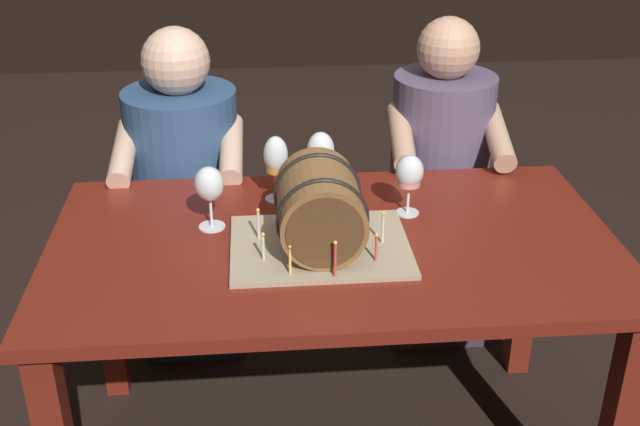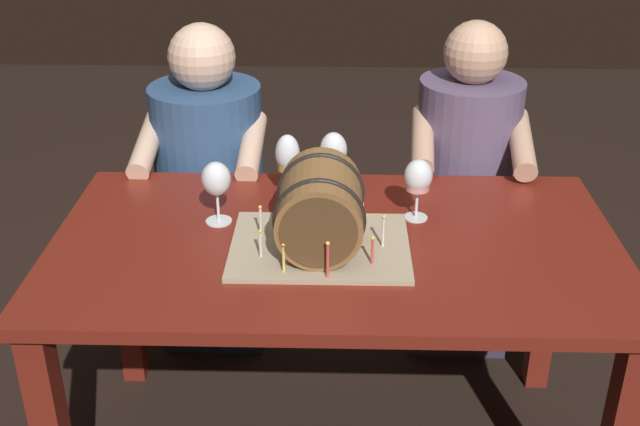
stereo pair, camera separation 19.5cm
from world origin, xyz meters
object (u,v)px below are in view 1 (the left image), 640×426
Objects in this scene: dining_table at (333,274)px; wine_glass_white at (321,153)px; wine_glass_amber at (276,158)px; person_seated_left at (188,204)px; wine_glass_empty at (209,185)px; barrel_cake at (320,212)px; person_seated_right at (437,197)px; wine_glass_rose at (409,174)px.

dining_table is 7.77× the size of wine_glass_white.
person_seated_left is (-0.29, 0.38, -0.32)m from wine_glass_amber.
dining_table is at bearing -55.97° from person_seated_left.
dining_table is 1.29× the size of person_seated_left.
person_seated_left reaches higher than wine_glass_empty.
person_seated_left is (-0.39, 0.67, -0.30)m from barrel_cake.
person_seated_left is at bearing 119.92° from barrel_cake.
wine_glass_white is at bearing 91.79° from dining_table.
person_seated_right reaches higher than wine_glass_empty.
barrel_cake is 0.40× the size of person_seated_left.
person_seated_left is at bearing 127.21° from wine_glass_amber.
wine_glass_empty is 0.15× the size of person_seated_right.
person_seated_left is (-0.11, 0.54, -0.31)m from wine_glass_empty.
dining_table is 8.47× the size of wine_glass_empty.
wine_glass_white is at bearing 147.17° from wine_glass_rose.
person_seated_right is at bearing -0.01° from person_seated_left.
barrel_cake is 2.35× the size of wine_glass_amber.
wine_glass_rose is (0.26, 0.17, 0.02)m from barrel_cake.
dining_table is at bearing -124.02° from person_seated_right.
barrel_cake is 0.32m from wine_glass_white.
dining_table is 8.55× the size of wine_glass_rose.
wine_glass_white reaches higher than wine_glass_rose.
person_seated_right is at bearing 55.48° from barrel_cake.
barrel_cake reaches higher than wine_glass_rose.
wine_glass_amber reaches higher than wine_glass_rose.
dining_table is at bearing -61.38° from wine_glass_amber.
dining_table is 1.28× the size of person_seated_right.
person_seated_left is (-0.64, 0.50, -0.31)m from wine_glass_rose.
person_seated_left is (-0.42, 0.36, -0.32)m from wine_glass_white.
wine_glass_empty is (-0.53, -0.04, 0.00)m from wine_glass_rose.
person_seated_left reaches higher than barrel_cake.
wine_glass_white is at bearing 11.99° from wine_glass_amber.
wine_glass_amber is 0.17× the size of person_seated_right.
wine_glass_rose is 0.15× the size of person_seated_left.
wine_glass_white is 0.16× the size of person_seated_right.
barrel_cake is at bearing -124.52° from person_seated_right.
wine_glass_rose is at bearing 3.81° from wine_glass_empty.
barrel_cake is at bearing -60.08° from person_seated_left.
person_seated_right reaches higher than person_seated_left.
wine_glass_empty is 0.15× the size of person_seated_left.
dining_table is 0.37m from wine_glass_amber.
person_seated_right is (0.43, 0.63, -0.09)m from dining_table.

